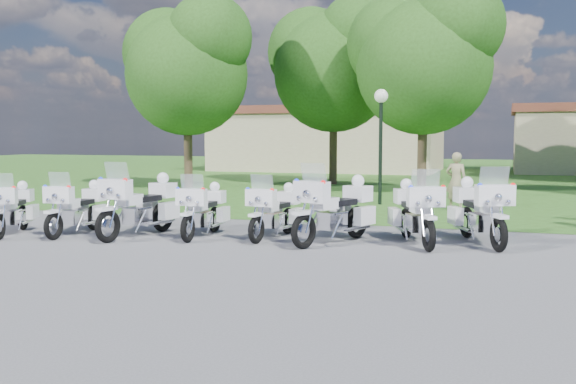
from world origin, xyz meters
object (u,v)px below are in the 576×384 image
(motorcycle_0, at_px, (13,208))
(motorcycle_3, at_px, (204,210))
(motorcycle_4, at_px, (276,211))
(motorcycle_7, at_px, (479,211))
(motorcycle_1, at_px, (78,207))
(motorcycle_2, at_px, (141,205))
(motorcycle_5, at_px, (336,209))
(bystander_a, at_px, (456,181))
(motorcycle_6, at_px, (415,212))
(lamp_post, at_px, (381,117))

(motorcycle_0, height_order, motorcycle_3, motorcycle_3)
(motorcycle_4, distance_m, motorcycle_7, 4.32)
(motorcycle_1, distance_m, motorcycle_3, 2.94)
(motorcycle_0, distance_m, motorcycle_2, 3.01)
(motorcycle_2, relative_size, motorcycle_3, 1.18)
(motorcycle_0, xyz_separation_m, motorcycle_5, (7.27, 1.24, 0.11))
(motorcycle_0, bearing_deg, motorcycle_2, 170.17)
(motorcycle_1, height_order, bystander_a, bystander_a)
(motorcycle_0, xyz_separation_m, motorcycle_6, (8.86, 1.64, 0.07))
(motorcycle_7, bearing_deg, motorcycle_5, -6.70)
(motorcycle_3, distance_m, bystander_a, 8.69)
(bystander_a, bearing_deg, motorcycle_4, 73.63)
(motorcycle_7, bearing_deg, motorcycle_6, -3.87)
(motorcycle_2, height_order, lamp_post, lamp_post)
(motorcycle_1, bearing_deg, lamp_post, -125.28)
(motorcycle_1, distance_m, motorcycle_4, 4.55)
(motorcycle_0, bearing_deg, motorcycle_4, 170.86)
(motorcycle_6, height_order, lamp_post, lamp_post)
(motorcycle_1, xyz_separation_m, lamp_post, (5.34, 8.48, 2.24))
(motorcycle_3, xyz_separation_m, motorcycle_7, (5.84, 1.00, 0.09))
(motorcycle_2, xyz_separation_m, lamp_post, (3.82, 8.28, 2.15))
(motorcycle_4, distance_m, lamp_post, 7.92)
(motorcycle_7, xyz_separation_m, bystander_a, (-0.92, 6.15, 0.18))
(motorcycle_4, xyz_separation_m, motorcycle_5, (1.41, -0.17, 0.11))
(motorcycle_2, distance_m, motorcycle_4, 3.02)
(motorcycle_5, xyz_separation_m, motorcycle_6, (1.59, 0.40, -0.04))
(motorcycle_0, xyz_separation_m, motorcycle_4, (5.86, 1.41, 0.00))
(motorcycle_6, height_order, bystander_a, bystander_a)
(motorcycle_5, height_order, motorcycle_6, motorcycle_5)
(motorcycle_0, xyz_separation_m, bystander_a, (9.21, 8.23, 0.27))
(motorcycle_2, height_order, motorcycle_7, motorcycle_2)
(motorcycle_3, bearing_deg, motorcycle_0, 10.35)
(motorcycle_1, relative_size, motorcycle_5, 0.91)
(lamp_post, xyz_separation_m, bystander_a, (2.45, -0.72, -1.98))
(motorcycle_3, xyz_separation_m, motorcycle_5, (2.99, 0.16, 0.11))
(motorcycle_3, height_order, motorcycle_6, motorcycle_6)
(motorcycle_4, relative_size, bystander_a, 1.22)
(motorcycle_0, xyz_separation_m, motorcycle_3, (4.28, 1.08, 0.00))
(motorcycle_3, height_order, motorcycle_4, motorcycle_4)
(motorcycle_5, bearing_deg, motorcycle_0, 32.17)
(motorcycle_1, bearing_deg, motorcycle_6, -174.11)
(motorcycle_4, height_order, motorcycle_5, motorcycle_5)
(motorcycle_0, relative_size, motorcycle_5, 0.84)
(motorcycle_3, bearing_deg, motorcycle_2, 13.16)
(motorcycle_1, relative_size, motorcycle_6, 0.97)
(motorcycle_3, distance_m, motorcycle_4, 1.61)
(motorcycle_1, height_order, motorcycle_2, motorcycle_2)
(motorcycle_2, distance_m, lamp_post, 9.37)
(motorcycle_7, xyz_separation_m, lamp_post, (-3.37, 6.86, 2.17))
(motorcycle_4, distance_m, motorcycle_5, 1.42)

